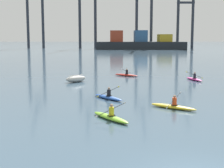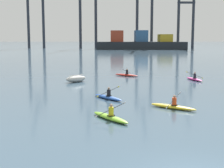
{
  "view_description": "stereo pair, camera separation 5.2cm",
  "coord_description": "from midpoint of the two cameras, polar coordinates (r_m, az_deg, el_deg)",
  "views": [
    {
      "loc": [
        -3.04,
        -10.45,
        4.77
      ],
      "look_at": [
        -2.64,
        19.66,
        0.6
      ],
      "focal_mm": 53.68,
      "sensor_mm": 36.0,
      "label": 1
    },
    {
      "loc": [
        -2.98,
        -10.45,
        4.77
      ],
      "look_at": [
        -2.64,
        19.66,
        0.6
      ],
      "focal_mm": 53.68,
      "sensor_mm": 36.0,
      "label": 2
    }
  ],
  "objects": [
    {
      "name": "kayak_lime",
      "position": [
        19.72,
        -0.22,
        -5.6
      ],
      "size": [
        2.41,
        3.15,
        0.97
      ],
      "color": "#7ABC2D",
      "rests_on": "ground"
    },
    {
      "name": "kayak_yellow",
      "position": [
        23.07,
        10.41,
        -3.74
      ],
      "size": [
        3.04,
        2.58,
        1.07
      ],
      "color": "yellow",
      "rests_on": "ground"
    },
    {
      "name": "kayak_red",
      "position": [
        42.0,
        2.5,
        1.6
      ],
      "size": [
        3.08,
        2.53,
        1.03
      ],
      "color": "red",
      "rests_on": "ground"
    },
    {
      "name": "gantry_crane_east_mid",
      "position": [
        149.66,
        5.6,
        13.14
      ],
      "size": [
        7.64,
        15.04,
        38.36
      ],
      "color": "#232833",
      "rests_on": "ground"
    },
    {
      "name": "gantry_crane_east",
      "position": [
        154.27,
        12.56,
        12.02
      ],
      "size": [
        7.76,
        17.69,
        33.02
      ],
      "color": "#232833",
      "rests_on": "ground"
    },
    {
      "name": "gantry_crane_west_mid",
      "position": [
        149.81,
        -4.12,
        13.23
      ],
      "size": [
        8.02,
        14.43,
        38.61
      ],
      "color": "#232833",
      "rests_on": "ground"
    },
    {
      "name": "kayak_magenta",
      "position": [
        38.88,
        13.88,
        0.86
      ],
      "size": [
        2.12,
        3.44,
        1.06
      ],
      "color": "#C13384",
      "rests_on": "ground"
    },
    {
      "name": "container_barge",
      "position": [
        140.63,
        4.82,
        6.97
      ],
      "size": [
        36.45,
        11.91,
        7.77
      ],
      "color": "#1E2328",
      "rests_on": "ground"
    },
    {
      "name": "kayak_blue",
      "position": [
        26.25,
        -0.61,
        -2.2
      ],
      "size": [
        2.52,
        3.08,
        0.96
      ],
      "color": "#2856B2",
      "rests_on": "ground"
    },
    {
      "name": "capsized_dinghy",
      "position": [
        36.55,
        -6.11,
        0.9
      ],
      "size": [
        2.61,
        2.62,
        0.76
      ],
      "color": "beige",
      "rests_on": "ground"
    },
    {
      "name": "gantry_crane_west",
      "position": [
        157.5,
        -12.94,
        12.52
      ],
      "size": [
        8.01,
        18.3,
        37.15
      ],
      "color": "#232833",
      "rests_on": "ground"
    }
  ]
}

